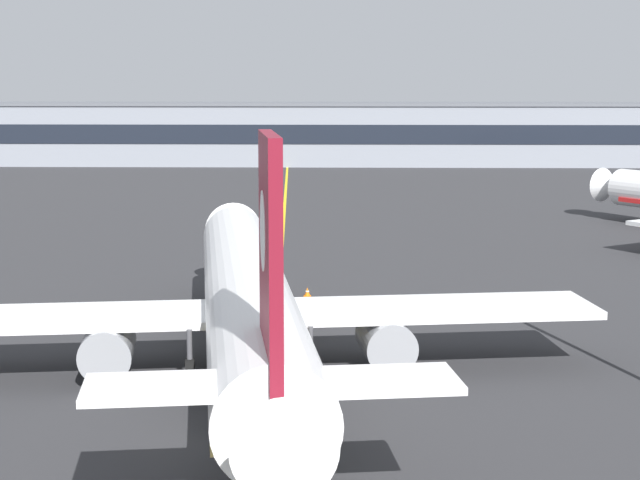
# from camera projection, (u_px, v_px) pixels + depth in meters

# --- Properties ---
(ground_plane) EXTENTS (400.00, 400.00, 0.00)m
(ground_plane) POSITION_uv_depth(u_px,v_px,m) (227.00, 444.00, 38.62)
(ground_plane) COLOR #2D2D30
(taxiway_centreline) EXTENTS (9.20, 179.79, 0.01)m
(taxiway_centreline) POSITION_uv_depth(u_px,v_px,m) (279.00, 284.00, 68.26)
(taxiway_centreline) COLOR yellow
(taxiway_centreline) RESTS_ON ground
(airliner_foreground) EXTENTS (32.36, 41.45, 11.65)m
(airliner_foreground) POSITION_uv_depth(u_px,v_px,m) (248.00, 301.00, 47.13)
(airliner_foreground) COLOR white
(airliner_foreground) RESTS_ON ground
(safety_cone_by_nose_gear) EXTENTS (0.44, 0.44, 0.55)m
(safety_cone_by_nose_gear) POSITION_uv_depth(u_px,v_px,m) (307.00, 292.00, 64.47)
(safety_cone_by_nose_gear) COLOR orange
(safety_cone_by_nose_gear) RESTS_ON ground
(terminal_building) EXTENTS (137.97, 12.40, 9.26)m
(terminal_building) POSITION_uv_depth(u_px,v_px,m) (305.00, 133.00, 159.82)
(terminal_building) COLOR gray
(terminal_building) RESTS_ON ground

